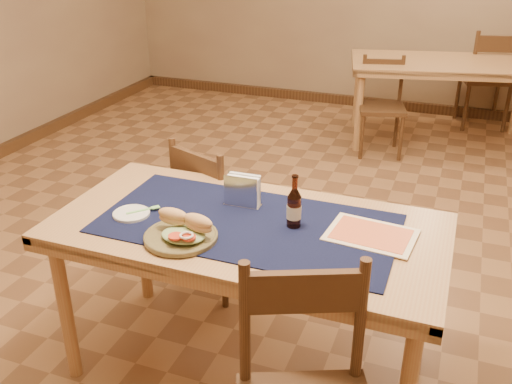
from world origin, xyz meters
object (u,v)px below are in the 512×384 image
(back_table, at_px, (447,70))
(napkin_holder, at_px, (242,191))
(main_table, at_px, (248,241))
(sandwich_plate, at_px, (183,232))
(chair_main_far, at_px, (218,212))
(beer_bottle, at_px, (294,208))

(back_table, bearing_deg, napkin_holder, -101.18)
(main_table, distance_m, sandwich_plate, 0.30)
(chair_main_far, height_order, sandwich_plate, chair_main_far)
(chair_main_far, relative_size, napkin_holder, 5.40)
(main_table, height_order, chair_main_far, chair_main_far)
(sandwich_plate, bearing_deg, napkin_holder, 72.87)
(sandwich_plate, relative_size, beer_bottle, 1.30)
(napkin_holder, bearing_deg, back_table, 78.82)
(back_table, xyz_separation_m, chair_main_far, (-0.96, -2.83, -0.21))
(sandwich_plate, bearing_deg, beer_bottle, 34.24)
(sandwich_plate, xyz_separation_m, beer_bottle, (0.37, 0.25, 0.05))
(napkin_holder, bearing_deg, chair_main_far, 126.66)
(sandwich_plate, relative_size, napkin_holder, 1.78)
(back_table, relative_size, sandwich_plate, 6.26)
(beer_bottle, bearing_deg, chair_main_far, 137.74)
(beer_bottle, xyz_separation_m, napkin_holder, (-0.26, 0.10, -0.02))
(chair_main_far, bearing_deg, sandwich_plate, -75.00)
(beer_bottle, bearing_deg, main_table, -167.37)
(back_table, height_order, sandwich_plate, sandwich_plate)
(main_table, bearing_deg, beer_bottle, 12.63)
(main_table, distance_m, napkin_holder, 0.22)
(back_table, xyz_separation_m, beer_bottle, (-0.38, -3.35, 0.17))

